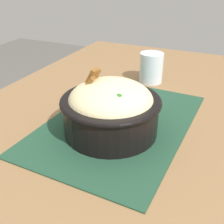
# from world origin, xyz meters

# --- Properties ---
(table) EXTENTS (1.34, 0.80, 0.76)m
(table) POSITION_xyz_m (0.00, 0.00, 0.68)
(table) COLOR olive
(table) RESTS_ON ground_plane
(placemat) EXTENTS (0.47, 0.33, 0.00)m
(placemat) POSITION_xyz_m (-0.01, 0.00, 0.76)
(placemat) COLOR #1E422D
(placemat) RESTS_ON table
(bowl) EXTENTS (0.23, 0.23, 0.14)m
(bowl) POSITION_xyz_m (-0.05, -0.00, 0.82)
(bowl) COLOR black
(bowl) RESTS_ON placemat
(fork) EXTENTS (0.02, 0.13, 0.00)m
(fork) POSITION_xyz_m (0.09, 0.00, 0.76)
(fork) COLOR #B7B7B7
(fork) RESTS_ON placemat
(drinking_glass) EXTENTS (0.07, 0.07, 0.09)m
(drinking_glass) POSITION_xyz_m (0.28, 0.01, 0.80)
(drinking_glass) COLOR silver
(drinking_glass) RESTS_ON table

